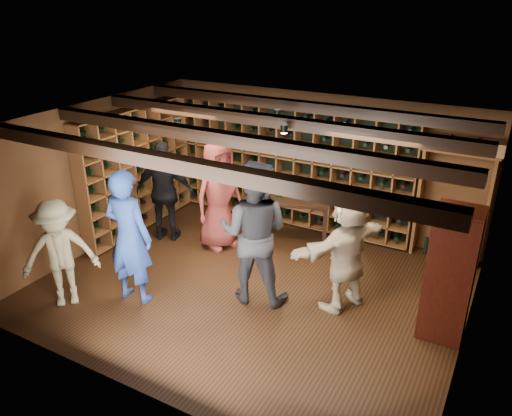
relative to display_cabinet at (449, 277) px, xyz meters
The scene contains 13 objects.
ground 2.85m from the display_cabinet, behind, with size 6.00×6.00×0.00m, color black.
room_shell 3.14m from the display_cabinet, behind, with size 6.00×6.00×6.00m.
wine_rack_back 3.89m from the display_cabinet, 146.67° to the left, with size 4.65×0.30×2.20m.
wine_rack_left 5.59m from the display_cabinet, behind, with size 0.30×2.65×2.20m.
crate_shelf 2.26m from the display_cabinet, 98.20° to the left, with size 1.20×0.32×2.07m.
display_cabinet is the anchor object (origin of this frame).
man_blue_shirt 4.25m from the display_cabinet, 162.42° to the right, with size 0.72×0.47×1.98m, color navy.
man_grey_suit 2.58m from the display_cabinet, behind, with size 1.01×0.79×2.09m, color black.
guest_red_floral 3.91m from the display_cabinet, 169.69° to the left, with size 0.92×0.60×1.87m, color maroon.
guest_woman_black 4.83m from the display_cabinet, behind, with size 1.05×0.44×1.80m, color black.
guest_khaki 5.16m from the display_cabinet, 159.10° to the right, with size 1.02×0.59×1.59m, color gray.
guest_beige 1.34m from the display_cabinet, behind, with size 1.65×0.53×1.78m, color tan.
tasting_table 3.04m from the display_cabinet, 153.80° to the left, with size 1.28×0.92×1.15m.
Camera 1 is at (3.18, -5.63, 4.13)m, focal length 35.00 mm.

